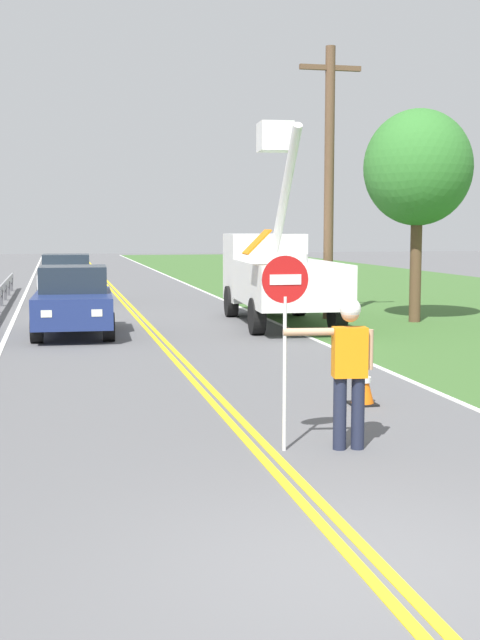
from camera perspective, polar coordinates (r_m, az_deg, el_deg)
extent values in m
plane|color=#5B5B5E|center=(6.89, 9.11, -16.46)|extent=(160.00, 160.00, 0.00)
cube|color=#3D662D|center=(29.55, 15.90, 0.92)|extent=(16.00, 110.00, 0.01)
cube|color=yellow|center=(26.14, -7.31, 0.44)|extent=(0.11, 110.00, 0.01)
cube|color=yellow|center=(26.15, -6.91, 0.45)|extent=(0.11, 110.00, 0.01)
cube|color=silver|center=(26.71, 0.60, 0.62)|extent=(0.12, 110.00, 0.01)
cube|color=silver|center=(26.07, -15.01, 0.26)|extent=(0.12, 110.00, 0.01)
cylinder|color=#1E2338|center=(10.23, 8.00, -6.27)|extent=(0.16, 0.16, 0.88)
cylinder|color=#1E2338|center=(10.19, 6.79, -6.31)|extent=(0.16, 0.16, 0.88)
cube|color=orange|center=(10.07, 7.46, -2.18)|extent=(0.43, 0.29, 0.60)
cylinder|color=tan|center=(9.95, 4.66, -0.80)|extent=(0.61, 0.17, 0.09)
cylinder|color=tan|center=(10.12, 8.79, -1.99)|extent=(0.09, 0.09, 0.48)
sphere|color=tan|center=(10.02, 7.49, 0.48)|extent=(0.22, 0.22, 0.22)
sphere|color=white|center=(10.01, 7.50, 0.77)|extent=(0.25, 0.25, 0.25)
cylinder|color=silver|center=(9.98, 3.05, -3.70)|extent=(0.04, 0.04, 1.85)
cylinder|color=#B71414|center=(9.85, 3.08, 2.76)|extent=(0.56, 0.03, 0.56)
cube|color=white|center=(9.83, 3.11, 2.75)|extent=(0.38, 0.01, 0.12)
cube|color=white|center=(21.95, 3.32, 2.53)|extent=(2.55, 4.72, 1.10)
cube|color=white|center=(25.31, 1.64, 3.60)|extent=(2.31, 2.22, 2.00)
cube|color=#1E2833|center=(26.31, 1.22, 4.36)|extent=(1.98, 0.17, 0.90)
cylinder|color=silver|center=(21.02, 3.88, 4.18)|extent=(0.56, 0.56, 0.24)
cylinder|color=silver|center=(22.38, 3.10, 8.68)|extent=(0.41, 2.97, 3.30)
cube|color=white|center=(23.86, 2.40, 12.32)|extent=(0.95, 0.95, 0.80)
cube|color=orange|center=(19.91, 1.14, 5.32)|extent=(0.64, 0.83, 0.59)
cylinder|color=black|center=(25.01, -0.60, 1.28)|extent=(0.37, 0.94, 0.92)
cylinder|color=black|center=(25.40, 4.00, 1.34)|extent=(0.37, 0.94, 0.92)
cylinder|color=black|center=(20.80, 1.16, 0.25)|extent=(0.37, 0.94, 0.92)
cylinder|color=black|center=(21.26, 6.63, 0.34)|extent=(0.37, 0.94, 0.92)
cube|color=navy|center=(21.09, -11.22, 0.87)|extent=(2.01, 4.17, 0.72)
cube|color=#1E2833|center=(21.29, -11.25, 2.76)|extent=(1.69, 1.79, 0.64)
cube|color=#EAEACC|center=(19.06, -9.69, 0.48)|extent=(0.24, 0.07, 0.16)
cube|color=#EAEACC|center=(19.09, -13.00, 0.42)|extent=(0.24, 0.07, 0.16)
cylinder|color=black|center=(19.86, -8.91, -0.46)|extent=(0.31, 0.69, 0.68)
cylinder|color=black|center=(19.90, -13.63, -0.55)|extent=(0.31, 0.69, 0.68)
cylinder|color=black|center=(22.39, -9.04, 0.30)|extent=(0.31, 0.69, 0.68)
cylinder|color=black|center=(22.42, -13.23, 0.22)|extent=(0.31, 0.69, 0.68)
cube|color=silver|center=(30.45, -11.70, 2.50)|extent=(1.96, 4.15, 0.72)
cube|color=#1E2833|center=(30.67, -11.72, 3.80)|extent=(1.67, 1.77, 0.64)
cube|color=#EAEACC|center=(28.42, -10.66, 2.36)|extent=(0.24, 0.07, 0.16)
cube|color=#EAEACC|center=(28.44, -12.88, 2.31)|extent=(0.24, 0.07, 0.16)
cylinder|color=black|center=(29.21, -10.12, 1.67)|extent=(0.30, 0.69, 0.68)
cylinder|color=black|center=(29.24, -13.33, 1.60)|extent=(0.30, 0.69, 0.68)
cylinder|color=black|center=(31.74, -10.17, 2.03)|extent=(0.30, 0.69, 0.68)
cylinder|color=black|center=(31.77, -13.13, 1.97)|extent=(0.30, 0.69, 0.68)
cylinder|color=brown|center=(24.51, 6.06, 9.12)|extent=(0.28, 0.28, 7.74)
cube|color=brown|center=(24.89, 6.15, 16.66)|extent=(1.80, 0.14, 0.14)
cone|color=orange|center=(12.77, 8.33, -4.17)|extent=(0.36, 0.36, 0.70)
cylinder|color=white|center=(12.76, 8.33, -4.01)|extent=(0.25, 0.25, 0.08)
cube|color=black|center=(12.83, 8.30, -5.64)|extent=(0.40, 0.40, 0.03)
cube|color=#4C4C51|center=(29.52, -15.89, 1.45)|extent=(0.10, 0.10, 0.55)
cube|color=#4C4C51|center=(31.80, -15.64, 1.79)|extent=(0.10, 0.10, 0.55)
cube|color=#4C4C51|center=(34.07, -15.43, 2.08)|extent=(0.10, 0.10, 0.55)
cube|color=#4C4C51|center=(36.35, -15.24, 2.34)|extent=(0.10, 0.10, 0.55)
cylinder|color=brown|center=(24.06, 11.83, 3.43)|extent=(0.32, 0.32, 3.00)
ellipsoid|color=#33752D|center=(24.08, 11.98, 10.09)|extent=(3.00, 3.00, 3.20)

